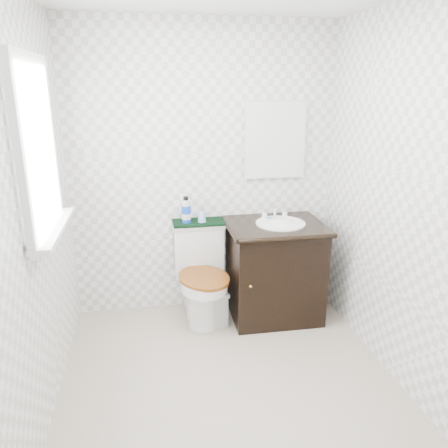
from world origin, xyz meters
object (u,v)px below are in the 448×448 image
object	(u,v)px
cup	(202,217)
mouthwash_bottle	(186,211)
vanity	(274,267)
trash_bin	(215,309)
toilet	(201,278)

from	to	relation	value
cup	mouthwash_bottle	bearing A→B (deg)	175.41
mouthwash_bottle	cup	xyz separation A→B (m)	(0.13, -0.01, -0.06)
vanity	cup	size ratio (longest dim) A/B	10.86
vanity	trash_bin	distance (m)	0.61
cup	toilet	bearing A→B (deg)	-106.20
toilet	cup	xyz separation A→B (m)	(0.03, 0.10, 0.51)
vanity	mouthwash_bottle	bearing A→B (deg)	166.11
mouthwash_bottle	cup	distance (m)	0.14
trash_bin	mouthwash_bottle	bearing A→B (deg)	123.75
toilet	trash_bin	world-z (taller)	toilet
vanity	cup	distance (m)	0.74
toilet	trash_bin	bearing A→B (deg)	-62.33
vanity	trash_bin	bearing A→B (deg)	-168.90
mouthwash_bottle	vanity	bearing A→B (deg)	-13.89
vanity	mouthwash_bottle	xyz separation A→B (m)	(-0.71, 0.18, 0.48)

